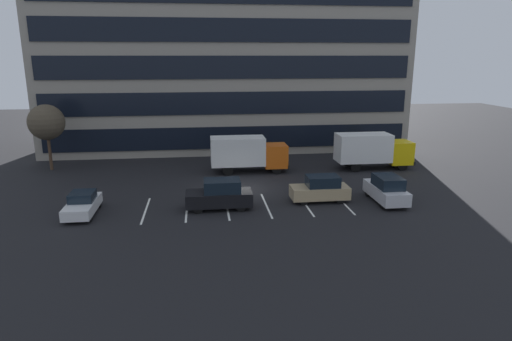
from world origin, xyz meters
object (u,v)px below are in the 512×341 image
box_truck_yellow (372,149)px  suv_black (220,195)px  suv_tan (320,189)px  box_truck_orange (247,152)px  sedan_white (82,204)px  suv_silver (387,189)px  bare_tree (46,122)px

box_truck_yellow → suv_black: 17.49m
box_truck_yellow → suv_tan: size_ratio=1.71×
box_truck_orange → box_truck_yellow: 11.70m
suv_black → suv_tan: bearing=5.6°
sedan_white → suv_silver: (21.18, -0.08, 0.25)m
suv_black → sedan_white: bearing=-179.9°
suv_silver → bare_tree: 30.25m
box_truck_yellow → suv_tan: (-7.32, -8.79, -0.95)m
sedan_white → bare_tree: bearing=114.8°
suv_tan → box_truck_yellow: bearing=50.2°
box_truck_yellow → suv_silver: (-2.65, -9.60, -0.91)m
box_truck_yellow → suv_black: size_ratio=1.57×
box_truck_orange → suv_silver: 13.36m
suv_black → sedan_white: 9.17m
box_truck_yellow → suv_silver: 10.00m
box_truck_yellow → bare_tree: bare_tree is taller
sedan_white → bare_tree: 14.65m
box_truck_yellow → sedan_white: (-23.83, -9.53, -1.16)m
box_truck_yellow → box_truck_orange: bearing=179.1°
suv_tan → suv_black: bearing=-174.4°
box_truck_yellow → suv_black: bearing=-147.0°
suv_black → sedan_white: size_ratio=1.09×
box_truck_yellow → sedan_white: 25.69m
suv_black → suv_tan: suv_black is taller
sedan_white → box_truck_yellow: bearing=21.8°
suv_black → sedan_white: (-9.17, -0.02, -0.29)m
bare_tree → box_truck_orange: bearing=-9.9°
bare_tree → suv_silver: bearing=-25.5°
sedan_white → suv_tan: size_ratio=0.99×
suv_silver → bare_tree: (-27.12, 12.94, 3.48)m
box_truck_orange → suv_black: 10.17m
box_truck_yellow → bare_tree: (-29.77, 3.33, 2.56)m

